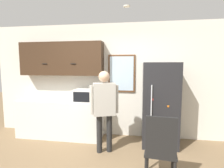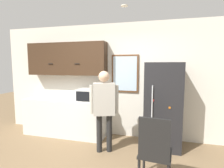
{
  "view_description": "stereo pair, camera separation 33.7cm",
  "coord_description": "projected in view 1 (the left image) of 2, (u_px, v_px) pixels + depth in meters",
  "views": [
    {
      "loc": [
        0.69,
        -2.3,
        1.73
      ],
      "look_at": [
        0.15,
        1.02,
        1.36
      ],
      "focal_mm": 28.0,
      "sensor_mm": 36.0,
      "label": 1
    },
    {
      "loc": [
        1.02,
        -2.23,
        1.73
      ],
      "look_at": [
        0.15,
        1.02,
        1.36
      ],
      "focal_mm": 28.0,
      "sensor_mm": 36.0,
      "label": 2
    }
  ],
  "objects": [
    {
      "name": "chair",
      "position": [
        161.0,
        147.0,
        2.5
      ],
      "size": [
        0.49,
        0.49,
        1.03
      ],
      "rotation": [
        0.0,
        0.0,
        3.04
      ],
      "color": "black",
      "rests_on": "ground_plane"
    },
    {
      "name": "window",
      "position": [
        122.0,
        74.0,
        4.15
      ],
      "size": [
        0.64,
        0.05,
        0.88
      ],
      "color": "brown"
    },
    {
      "name": "upper_cabinets",
      "position": [
        62.0,
        59.0,
        4.2
      ],
      "size": [
        2.02,
        0.32,
        0.79
      ],
      "color": "#3D2819"
    },
    {
      "name": "counter",
      "position": [
        61.0,
        118.0,
        4.21
      ],
      "size": [
        2.02,
        0.6,
        0.89
      ],
      "color": "silver",
      "rests_on": "ground_plane"
    },
    {
      "name": "ceiling_light",
      "position": [
        127.0,
        6.0,
        2.84
      ],
      "size": [
        0.11,
        0.11,
        0.01
      ],
      "color": "white"
    },
    {
      "name": "microwave",
      "position": [
        86.0,
        95.0,
        3.98
      ],
      "size": [
        0.52,
        0.41,
        0.28
      ],
      "color": "white",
      "rests_on": "counter"
    },
    {
      "name": "refrigerator",
      "position": [
        160.0,
        104.0,
        3.75
      ],
      "size": [
        0.73,
        0.71,
        1.78
      ],
      "color": "#232326",
      "rests_on": "ground_plane"
    },
    {
      "name": "person",
      "position": [
        104.0,
        104.0,
        3.39
      ],
      "size": [
        0.54,
        0.35,
        1.61
      ],
      "rotation": [
        0.0,
        0.0,
        0.34
      ],
      "color": "black",
      "rests_on": "ground_plane"
    },
    {
      "name": "back_wall",
      "position": [
        111.0,
        80.0,
        4.25
      ],
      "size": [
        6.0,
        0.06,
        2.7
      ],
      "color": "silver",
      "rests_on": "ground_plane"
    }
  ]
}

